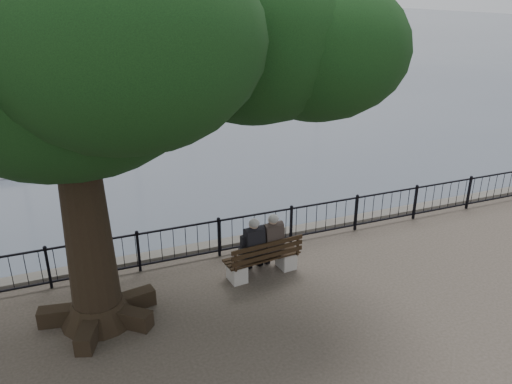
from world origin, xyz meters
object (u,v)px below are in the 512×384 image
lion_monument (112,40)px  bench (263,262)px  tree (109,31)px  person_right (270,244)px  person_left (251,249)px

lion_monument → bench: bearing=-92.7°
bench → lion_monument: size_ratio=0.22×
tree → lion_monument: (5.29, 48.90, -4.48)m
person_right → person_left: bearing=-174.1°
tree → lion_monument: bearing=83.8°
person_left → person_right: (0.49, 0.05, 0.00)m
person_right → lion_monument: bearing=87.5°
bench → person_left: (-0.26, 0.08, 0.37)m
person_left → person_right: size_ratio=1.00×
tree → person_right: bearing=6.4°
person_left → lion_monument: size_ratio=0.18×
person_right → lion_monument: (2.08, 48.54, 0.45)m
bench → tree: bearing=-175.5°
person_left → tree: 5.64m
person_right → tree: 5.90m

